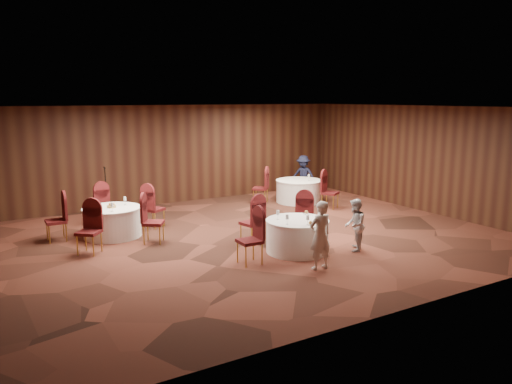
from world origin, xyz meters
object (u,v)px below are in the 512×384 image
man_c (303,175)px  woman_a (320,235)px  table_right (299,191)px  woman_b (355,225)px  mic_stand (107,204)px  table_main (297,236)px  table_left (112,222)px

man_c → woman_a: bearing=-67.1°
table_right → woman_b: woman_b is taller
man_c → mic_stand: bearing=-124.0°
table_right → woman_b: size_ratio=1.29×
table_right → woman_a: woman_a is taller
table_right → woman_b: (-2.05, -5.05, 0.22)m
table_main → table_left: bearing=133.7°
table_main → mic_stand: bearing=118.2°
table_left → woman_a: woman_a is taller
table_main → table_right: bearing=54.2°
table_left → woman_a: (2.98, -4.58, 0.33)m
woman_a → mic_stand: bearing=-69.3°
table_right → table_left: bearing=-170.7°
mic_stand → man_c: size_ratio=1.05×
table_main → woman_a: (-0.27, -1.18, 0.33)m
mic_stand → table_main: bearing=-61.8°
table_right → woman_a: bearing=-121.8°
woman_a → table_right: bearing=-122.8°
table_left → woman_a: size_ratio=1.02×
mic_stand → woman_a: mic_stand is taller
table_left → table_main: bearing=-46.3°
mic_stand → woman_b: bearing=-55.9°
woman_b → man_c: 6.61m
mic_stand → man_c: mic_stand is taller
table_left → table_right: 6.56m
table_left → table_right: bearing=9.3°
table_right → woman_a: 6.65m
table_right → woman_b: 5.46m
table_left → mic_stand: (0.36, 2.00, 0.05)m
table_right → man_c: 1.27m
table_left → woman_a: 5.47m
man_c → table_left: bearing=-108.6°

